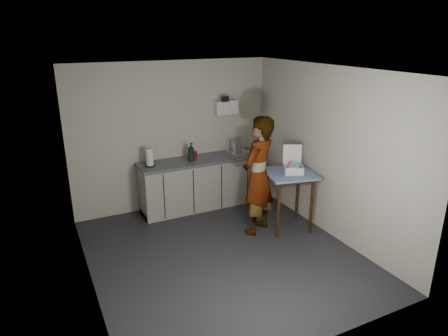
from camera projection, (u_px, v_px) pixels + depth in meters
name	position (u px, v px, depth m)	size (l,w,h in m)	color
ground	(223.00, 254.00, 5.77)	(4.00, 4.00, 0.00)	#252428
wall_back	(173.00, 136.00, 7.04)	(3.60, 0.02, 2.60)	beige
wall_right	(328.00, 152.00, 6.10)	(0.02, 4.00, 2.60)	beige
wall_left	(83.00, 192.00, 4.60)	(0.02, 4.00, 2.60)	beige
ceiling	(222.00, 70.00, 4.93)	(3.60, 4.00, 0.01)	silver
kitchen_counter	(201.00, 184.00, 7.24)	(2.24, 0.62, 0.91)	black
wall_shelf	(226.00, 107.00, 7.25)	(0.42, 0.18, 0.37)	white
side_table	(290.00, 180.00, 6.29)	(0.89, 0.89, 0.96)	#3D220E
standing_man	(258.00, 176.00, 6.16)	(0.69, 0.45, 1.88)	#B2A593
soap_bottle	(191.00, 152.00, 6.91)	(0.12, 0.13, 0.32)	black
soda_can	(195.00, 155.00, 7.05)	(0.07, 0.07, 0.14)	red
dark_bottle	(190.00, 154.00, 6.95)	(0.07, 0.07, 0.23)	black
paper_towel	(150.00, 158.00, 6.65)	(0.17, 0.17, 0.31)	black
dish_rack	(238.00, 150.00, 7.42)	(0.37, 0.28, 0.26)	white
bakery_box	(293.00, 167.00, 6.23)	(0.40, 0.40, 0.41)	white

